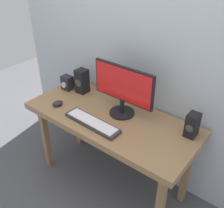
% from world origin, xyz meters
% --- Properties ---
extents(ground_plane, '(6.00, 6.00, 0.00)m').
position_xyz_m(ground_plane, '(0.00, 0.00, 0.00)').
color(ground_plane, '#4C4C51').
extents(wall_back, '(2.65, 0.04, 3.00)m').
position_xyz_m(wall_back, '(0.00, 0.35, 1.50)').
color(wall_back, '#B2BCC6').
rests_on(wall_back, ground_plane).
extents(desk, '(1.41, 0.62, 0.73)m').
position_xyz_m(desk, '(0.00, 0.00, 0.66)').
color(desk, '#936D47').
rests_on(desk, ground_plane).
extents(monitor, '(0.53, 0.20, 0.41)m').
position_xyz_m(monitor, '(0.05, 0.09, 0.96)').
color(monitor, black).
rests_on(monitor, desk).
extents(keyboard_primary, '(0.48, 0.14, 0.03)m').
position_xyz_m(keyboard_primary, '(-0.04, -0.17, 0.75)').
color(keyboard_primary, '#333338').
rests_on(keyboard_primary, desk).
extents(mouse, '(0.09, 0.11, 0.04)m').
position_xyz_m(mouse, '(-0.45, -0.15, 0.75)').
color(mouse, '#232328').
rests_on(mouse, desk).
extents(speaker_right, '(0.08, 0.10, 0.18)m').
position_xyz_m(speaker_right, '(0.60, 0.17, 0.82)').
color(speaker_right, black).
rests_on(speaker_right, desk).
extents(speaker_left, '(0.10, 0.10, 0.22)m').
position_xyz_m(speaker_left, '(-0.45, 0.15, 0.84)').
color(speaker_left, black).
rests_on(speaker_left, desk).
extents(audio_controller, '(0.10, 0.09, 0.13)m').
position_xyz_m(audio_controller, '(-0.59, 0.10, 0.80)').
color(audio_controller, '#232328').
rests_on(audio_controller, desk).
extents(coffee_mug, '(0.09, 0.09, 0.08)m').
position_xyz_m(coffee_mug, '(-0.58, 0.22, 0.78)').
color(coffee_mug, red).
rests_on(coffee_mug, desk).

